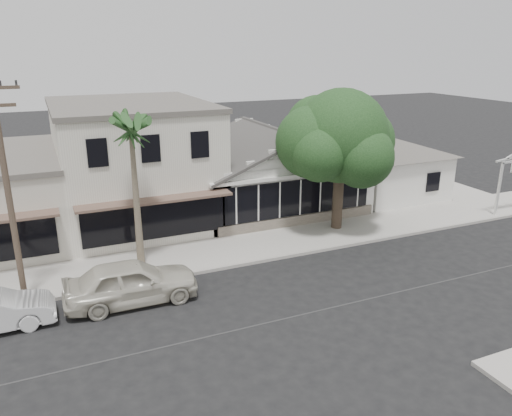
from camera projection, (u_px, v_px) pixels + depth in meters
name	position (u px, v px, depth m)	size (l,w,h in m)	color
ground	(289.00, 318.00, 18.62)	(140.00, 140.00, 0.00)	black
sidewalk_north	(51.00, 280.00, 21.42)	(90.00, 3.50, 0.15)	#9E9991
corner_shop	(269.00, 166.00, 30.56)	(10.40, 8.60, 5.10)	white
side_cottage	(386.00, 174.00, 33.19)	(6.00, 6.00, 3.00)	white
row_building_near	(133.00, 165.00, 28.21)	(8.00, 10.00, 6.50)	silver
utility_pole	(7.00, 186.00, 18.22)	(1.80, 0.24, 9.00)	brown
car_0	(131.00, 282.00, 19.51)	(2.07, 5.15, 1.75)	beige
shade_tree	(338.00, 138.00, 26.10)	(6.91, 6.24, 7.66)	#46392A
palm_east	(131.00, 129.00, 20.91)	(3.08, 3.08, 7.43)	#726651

